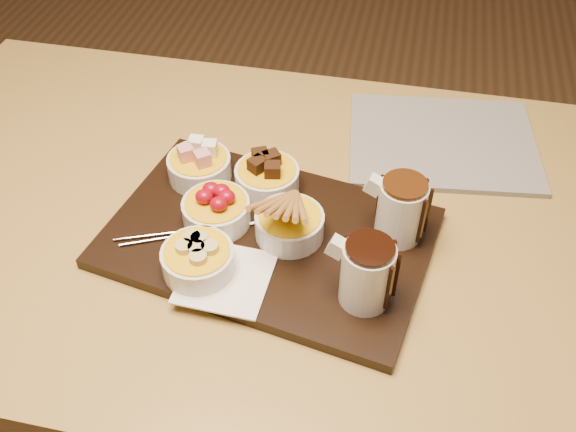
% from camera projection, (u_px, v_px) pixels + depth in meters
% --- Properties ---
extents(ground, '(5.00, 5.00, 0.00)m').
position_uv_depth(ground, '(246.00, 432.00, 1.53)').
color(ground, '#54351D').
rests_on(ground, ground).
extents(dining_table, '(1.20, 0.80, 0.75)m').
position_uv_depth(dining_table, '(228.00, 248.00, 1.07)').
color(dining_table, '#A1803B').
rests_on(dining_table, ground).
extents(serving_board, '(0.51, 0.38, 0.02)m').
position_uv_depth(serving_board, '(268.00, 238.00, 0.94)').
color(serving_board, black).
rests_on(serving_board, dining_table).
extents(napkin, '(0.12, 0.12, 0.00)m').
position_uv_depth(napkin, '(225.00, 278.00, 0.88)').
color(napkin, white).
rests_on(napkin, serving_board).
extents(bowl_marshmallows, '(0.10, 0.10, 0.04)m').
position_uv_depth(bowl_marshmallows, '(200.00, 168.00, 1.01)').
color(bowl_marshmallows, silver).
rests_on(bowl_marshmallows, serving_board).
extents(bowl_cake, '(0.10, 0.10, 0.04)m').
position_uv_depth(bowl_cake, '(267.00, 179.00, 0.99)').
color(bowl_cake, silver).
rests_on(bowl_cake, serving_board).
extents(bowl_strawberries, '(0.10, 0.10, 0.04)m').
position_uv_depth(bowl_strawberries, '(216.00, 212.00, 0.94)').
color(bowl_strawberries, silver).
rests_on(bowl_strawberries, serving_board).
extents(bowl_biscotti, '(0.10, 0.10, 0.04)m').
position_uv_depth(bowl_biscotti, '(290.00, 225.00, 0.92)').
color(bowl_biscotti, silver).
rests_on(bowl_biscotti, serving_board).
extents(bowl_bananas, '(0.10, 0.10, 0.04)m').
position_uv_depth(bowl_bananas, '(198.00, 261.00, 0.87)').
color(bowl_bananas, silver).
rests_on(bowl_bananas, serving_board).
extents(pitcher_dark_chocolate, '(0.08, 0.08, 0.09)m').
position_uv_depth(pitcher_dark_chocolate, '(367.00, 275.00, 0.82)').
color(pitcher_dark_chocolate, silver).
rests_on(pitcher_dark_chocolate, serving_board).
extents(pitcher_milk_chocolate, '(0.08, 0.08, 0.09)m').
position_uv_depth(pitcher_milk_chocolate, '(401.00, 211.00, 0.90)').
color(pitcher_milk_chocolate, silver).
rests_on(pitcher_milk_chocolate, serving_board).
extents(fondue_skewers, '(0.12, 0.25, 0.01)m').
position_uv_depth(fondue_skewers, '(203.00, 229.00, 0.94)').
color(fondue_skewers, silver).
rests_on(fondue_skewers, serving_board).
extents(newspaper, '(0.35, 0.29, 0.01)m').
position_uv_depth(newspaper, '(442.00, 142.00, 1.11)').
color(newspaper, beige).
rests_on(newspaper, dining_table).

